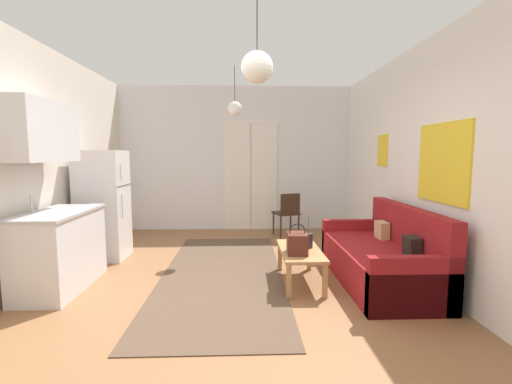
{
  "coord_description": "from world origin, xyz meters",
  "views": [
    {
      "loc": [
        0.15,
        -3.42,
        1.52
      ],
      "look_at": [
        0.33,
        1.6,
        0.98
      ],
      "focal_mm": 24.36,
      "sensor_mm": 36.0,
      "label": 1
    }
  ],
  "objects_px": {
    "accent_chair": "(287,212)",
    "pendant_lamp_near": "(257,67)",
    "refrigerator": "(103,205)",
    "handbag": "(297,243)",
    "bamboo_vase": "(308,240)",
    "pendant_lamp_far": "(235,109)",
    "couch": "(384,259)",
    "coffee_table": "(300,254)"
  },
  "relations": [
    {
      "from": "coffee_table",
      "to": "refrigerator",
      "type": "height_order",
      "value": "refrigerator"
    },
    {
      "from": "coffee_table",
      "to": "handbag",
      "type": "xyz_separation_m",
      "value": [
        -0.07,
        -0.17,
        0.18
      ]
    },
    {
      "from": "bamboo_vase",
      "to": "handbag",
      "type": "relative_size",
      "value": 1.15
    },
    {
      "from": "pendant_lamp_near",
      "to": "pendant_lamp_far",
      "type": "bearing_deg",
      "value": 95.99
    },
    {
      "from": "pendant_lamp_near",
      "to": "pendant_lamp_far",
      "type": "distance_m",
      "value": 2.38
    },
    {
      "from": "accent_chair",
      "to": "refrigerator",
      "type": "bearing_deg",
      "value": 5.7
    },
    {
      "from": "coffee_table",
      "to": "pendant_lamp_far",
      "type": "height_order",
      "value": "pendant_lamp_far"
    },
    {
      "from": "bamboo_vase",
      "to": "accent_chair",
      "type": "distance_m",
      "value": 2.28
    },
    {
      "from": "pendant_lamp_near",
      "to": "bamboo_vase",
      "type": "bearing_deg",
      "value": 56.33
    },
    {
      "from": "coffee_table",
      "to": "refrigerator",
      "type": "distance_m",
      "value": 2.96
    },
    {
      "from": "pendant_lamp_near",
      "to": "handbag",
      "type": "bearing_deg",
      "value": 57.0
    },
    {
      "from": "coffee_table",
      "to": "accent_chair",
      "type": "bearing_deg",
      "value": 86.46
    },
    {
      "from": "couch",
      "to": "pendant_lamp_far",
      "type": "relative_size",
      "value": 2.52
    },
    {
      "from": "handbag",
      "to": "accent_chair",
      "type": "height_order",
      "value": "accent_chair"
    },
    {
      "from": "coffee_table",
      "to": "pendant_lamp_far",
      "type": "distance_m",
      "value": 2.5
    },
    {
      "from": "handbag",
      "to": "couch",
      "type": "bearing_deg",
      "value": 8.84
    },
    {
      "from": "coffee_table",
      "to": "handbag",
      "type": "distance_m",
      "value": 0.25
    },
    {
      "from": "couch",
      "to": "pendant_lamp_far",
      "type": "xyz_separation_m",
      "value": [
        -1.8,
        1.46,
        1.94
      ]
    },
    {
      "from": "couch",
      "to": "accent_chair",
      "type": "height_order",
      "value": "couch"
    },
    {
      "from": "refrigerator",
      "to": "couch",
      "type": "bearing_deg",
      "value": -16.49
    },
    {
      "from": "coffee_table",
      "to": "pendant_lamp_near",
      "type": "xyz_separation_m",
      "value": [
        -0.55,
        -0.91,
        1.91
      ]
    },
    {
      "from": "refrigerator",
      "to": "pendant_lamp_near",
      "type": "bearing_deg",
      "value": -42.9
    },
    {
      "from": "couch",
      "to": "pendant_lamp_near",
      "type": "bearing_deg",
      "value": -149.68
    },
    {
      "from": "bamboo_vase",
      "to": "pendant_lamp_far",
      "type": "distance_m",
      "value": 2.39
    },
    {
      "from": "refrigerator",
      "to": "pendant_lamp_near",
      "type": "distance_m",
      "value": 3.3
    },
    {
      "from": "bamboo_vase",
      "to": "couch",
      "type": "bearing_deg",
      "value": -4.53
    },
    {
      "from": "coffee_table",
      "to": "pendant_lamp_far",
      "type": "relative_size",
      "value": 1.29
    },
    {
      "from": "bamboo_vase",
      "to": "pendant_lamp_far",
      "type": "relative_size",
      "value": 0.52
    },
    {
      "from": "handbag",
      "to": "refrigerator",
      "type": "relative_size",
      "value": 0.22
    },
    {
      "from": "bamboo_vase",
      "to": "handbag",
      "type": "xyz_separation_m",
      "value": [
        -0.17,
        -0.24,
        0.03
      ]
    },
    {
      "from": "handbag",
      "to": "pendant_lamp_near",
      "type": "relative_size",
      "value": 0.46
    },
    {
      "from": "couch",
      "to": "pendant_lamp_near",
      "type": "distance_m",
      "value": 2.68
    },
    {
      "from": "refrigerator",
      "to": "handbag",
      "type": "bearing_deg",
      "value": -25.61
    },
    {
      "from": "pendant_lamp_near",
      "to": "pendant_lamp_far",
      "type": "xyz_separation_m",
      "value": [
        -0.25,
        2.37,
        -0.04
      ]
    },
    {
      "from": "pendant_lamp_far",
      "to": "pendant_lamp_near",
      "type": "bearing_deg",
      "value": -84.01
    },
    {
      "from": "coffee_table",
      "to": "pendant_lamp_near",
      "type": "relative_size",
      "value": 1.32
    },
    {
      "from": "refrigerator",
      "to": "accent_chair",
      "type": "xyz_separation_m",
      "value": [
        2.86,
        1.25,
        -0.32
      ]
    },
    {
      "from": "accent_chair",
      "to": "pendant_lamp_near",
      "type": "distance_m",
      "value": 3.79
    },
    {
      "from": "coffee_table",
      "to": "bamboo_vase",
      "type": "xyz_separation_m",
      "value": [
        0.11,
        0.07,
        0.14
      ]
    },
    {
      "from": "bamboo_vase",
      "to": "pendant_lamp_near",
      "type": "xyz_separation_m",
      "value": [
        -0.65,
        -0.98,
        1.77
      ]
    },
    {
      "from": "handbag",
      "to": "bamboo_vase",
      "type": "bearing_deg",
      "value": 54.31
    },
    {
      "from": "accent_chair",
      "to": "pendant_lamp_near",
      "type": "relative_size",
      "value": 1.1
    }
  ]
}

